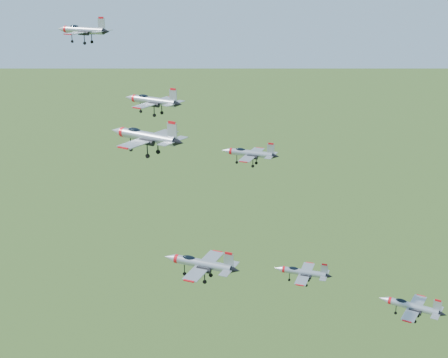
% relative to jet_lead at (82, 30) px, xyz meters
% --- Properties ---
extents(jet_lead, '(13.01, 10.84, 3.48)m').
position_rel_jet_lead_xyz_m(jet_lead, '(0.00, 0.00, 0.00)').
color(jet_lead, '#9CA0A8').
extents(jet_left_high, '(11.91, 10.04, 3.20)m').
position_rel_jet_lead_xyz_m(jet_left_high, '(22.70, -17.09, -9.34)').
color(jet_left_high, '#9CA0A8').
extents(jet_right_high, '(13.89, 11.76, 3.76)m').
position_rel_jet_lead_xyz_m(jet_right_high, '(27.20, -29.71, -11.92)').
color(jet_right_high, '#9CA0A8').
extents(jet_left_low, '(11.46, 9.46, 3.07)m').
position_rel_jet_lead_xyz_m(jet_left_low, '(36.49, -4.80, -20.93)').
color(jet_left_low, '#9CA0A8').
extents(jet_right_low, '(13.45, 11.13, 3.59)m').
position_rel_jet_lead_xyz_m(jet_right_low, '(35.17, -28.01, -32.87)').
color(jet_right_low, '#9CA0A8').
extents(jet_trail, '(10.59, 8.68, 2.84)m').
position_rel_jet_lead_xyz_m(jet_trail, '(49.21, -14.02, -39.15)').
color(jet_trail, '#9CA0A8').
extents(jet_extra, '(12.73, 10.72, 3.42)m').
position_rel_jet_lead_xyz_m(jet_extra, '(68.31, -3.46, -48.44)').
color(jet_extra, '#9CA0A8').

